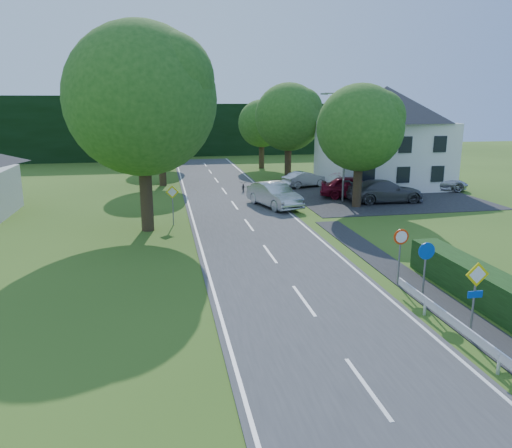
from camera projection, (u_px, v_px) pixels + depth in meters
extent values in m
cube|color=#3A3A3C|center=(262.00, 243.00, 26.47)|extent=(7.00, 80.00, 0.04)
cube|color=black|center=(373.00, 193.00, 41.03)|extent=(14.00, 16.00, 0.04)
cube|color=white|center=(201.00, 246.00, 25.87)|extent=(0.12, 80.00, 0.01)
cube|color=white|center=(321.00, 240.00, 27.05)|extent=(0.12, 80.00, 0.01)
cube|color=black|center=(253.00, 129.00, 70.96)|extent=(30.00, 5.00, 7.00)
cube|color=white|center=(383.00, 155.00, 43.59)|extent=(10.00, 8.00, 5.60)
pyramid|color=#242328|center=(386.00, 104.00, 42.56)|extent=(10.60, 8.40, 3.00)
cylinder|color=slate|center=(345.00, 148.00, 36.53)|extent=(0.16, 0.16, 8.00)
cylinder|color=slate|center=(336.00, 93.00, 35.45)|extent=(1.70, 0.10, 0.10)
cube|color=slate|center=(324.00, 94.00, 35.30)|extent=(0.50, 0.18, 0.12)
cylinder|color=slate|center=(473.00, 305.00, 15.51)|extent=(0.07, 0.07, 2.40)
cube|color=yellow|center=(477.00, 274.00, 15.24)|extent=(0.78, 0.04, 0.78)
cube|color=white|center=(477.00, 274.00, 15.24)|extent=(0.57, 0.05, 0.57)
cube|color=#0C45BA|center=(475.00, 294.00, 15.40)|extent=(0.50, 0.04, 0.22)
cylinder|color=slate|center=(424.00, 275.00, 18.40)|extent=(0.07, 0.07, 2.20)
cylinder|color=#0C45BA|center=(427.00, 251.00, 18.14)|extent=(0.64, 0.04, 0.64)
cylinder|color=slate|center=(399.00, 259.00, 20.31)|extent=(0.07, 0.07, 2.20)
cylinder|color=red|center=(401.00, 237.00, 20.05)|extent=(0.64, 0.04, 0.64)
cylinder|color=white|center=(401.00, 237.00, 20.03)|extent=(0.48, 0.04, 0.48)
cylinder|color=slate|center=(173.00, 207.00, 30.16)|extent=(0.07, 0.07, 2.20)
cube|color=yellow|center=(172.00, 192.00, 29.91)|extent=(0.78, 0.04, 0.78)
cube|color=white|center=(172.00, 192.00, 29.91)|extent=(0.57, 0.05, 0.57)
imported|color=#B4B5B9|center=(274.00, 195.00, 35.27)|extent=(3.31, 5.54, 1.72)
imported|color=black|center=(243.00, 186.00, 41.49)|extent=(0.87, 1.72, 0.86)
imported|color=maroon|center=(353.00, 187.00, 38.44)|extent=(5.41, 3.69, 1.71)
imported|color=#ABABAF|center=(305.00, 179.00, 43.61)|extent=(4.32, 2.73, 1.35)
imported|color=#49494D|center=(385.00, 191.00, 36.99)|extent=(5.70, 2.39, 1.64)
imported|color=silver|center=(436.00, 182.00, 41.93)|extent=(5.47, 3.30, 1.42)
imported|color=red|center=(341.00, 183.00, 39.96)|extent=(2.11, 2.14, 1.84)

